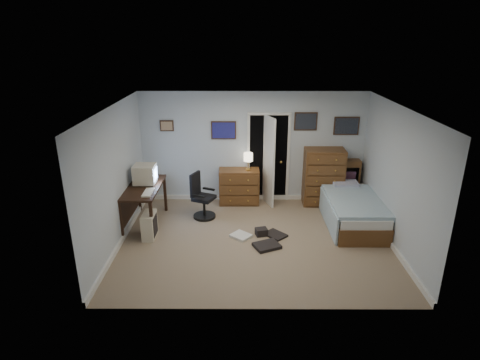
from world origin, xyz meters
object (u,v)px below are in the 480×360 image
office_chair (202,201)px  low_dresser (239,186)px  computer_desk (139,195)px  tall_dresser (323,177)px  bed (352,210)px

office_chair → low_dresser: (0.78, 0.76, 0.02)m
low_dresser → computer_desk: bearing=-151.8°
tall_dresser → bed: bearing=-67.7°
office_chair → bed: (3.07, -0.31, -0.07)m
office_chair → low_dresser: 1.09m
computer_desk → tall_dresser: bearing=15.9°
office_chair → low_dresser: size_ratio=1.08×
computer_desk → low_dresser: bearing=29.4°
low_dresser → bed: bearing=-25.9°
computer_desk → office_chair: bearing=16.3°
computer_desk → low_dresser: (1.99, 1.10, -0.24)m
office_chair → low_dresser: bearing=68.2°
office_chair → tall_dresser: tall_dresser is taller
computer_desk → low_dresser: computer_desk is taller
computer_desk → office_chair: office_chair is taller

